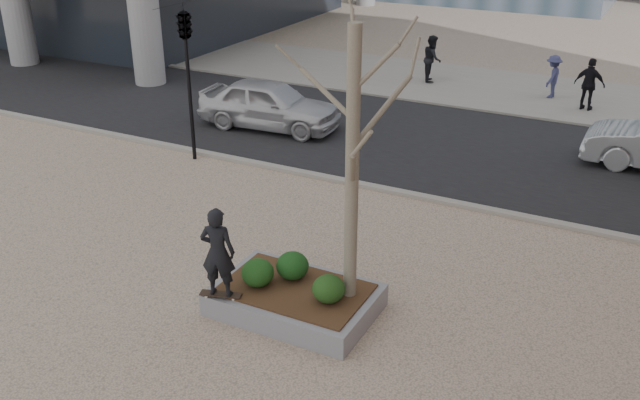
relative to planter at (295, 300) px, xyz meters
The scene contains 16 objects.
ground 1.02m from the planter, behind, with size 120.00×120.00×0.00m, color tan.
street 10.05m from the planter, 95.71° to the left, with size 60.00×8.00×0.02m, color black.
far_sidewalk 17.03m from the planter, 93.37° to the left, with size 60.00×6.00×0.02m, color gray.
planter is the anchor object (origin of this frame).
planter_mulch 0.25m from the planter, ahead, with size 2.70×1.70×0.04m, color #382314.
sycamore_tree 3.71m from the planter, 16.70° to the left, with size 2.80×2.80×6.60m, color gray, non-canonical shape.
shrub_left 0.89m from the planter, 161.98° to the right, with size 0.62×0.62×0.53m, color #163E14.
shrub_middle 0.65m from the planter, 125.72° to the left, with size 0.63×0.63×0.54m, color #103512.
shrub_right 0.93m from the planter, ahead, with size 0.60×0.60×0.51m, color #113712.
skateboard 1.42m from the planter, 142.09° to the right, with size 0.78×0.20×0.07m, color black, non-canonical shape.
skateboarder 1.82m from the planter, 142.09° to the right, with size 0.64×0.42×1.75m, color black.
police_car 10.82m from the planter, 123.54° to the left, with size 1.87×4.66×1.59m, color silver.
pedestrian_a 17.22m from the planter, 100.70° to the left, with size 0.89×0.69×1.82m, color black.
pedestrian_b 16.85m from the planter, 84.83° to the left, with size 1.02×0.58×1.57m, color navy.
pedestrian_c 16.07m from the planter, 79.44° to the left, with size 1.07×0.45×1.82m, color black.
traffic_light_near 8.82m from the planter, 139.25° to the left, with size 0.60×2.48×4.50m, color black, non-canonical shape.
Camera 1 is at (6.72, -10.02, 7.62)m, focal length 40.00 mm.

